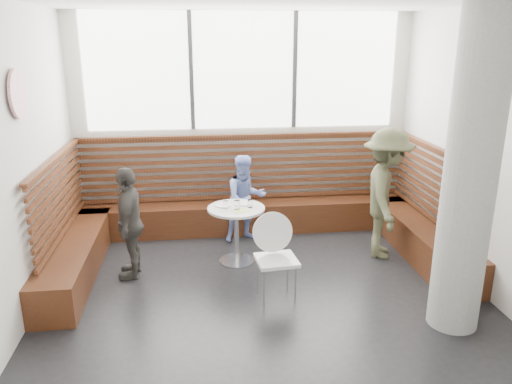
{
  "coord_description": "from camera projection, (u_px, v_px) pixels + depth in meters",
  "views": [
    {
      "loc": [
        -0.72,
        -4.87,
        2.84
      ],
      "look_at": [
        0.0,
        1.0,
        1.0
      ],
      "focal_mm": 35.0,
      "sensor_mm": 36.0,
      "label": 1
    }
  ],
  "objects": [
    {
      "name": "room",
      "position": [
        268.0,
        164.0,
        5.07
      ],
      "size": [
        5.0,
        5.0,
        3.2
      ],
      "color": "silver",
      "rests_on": "ground"
    },
    {
      "name": "booth",
      "position": [
        249.0,
        216.0,
        7.1
      ],
      "size": [
        5.0,
        2.5,
        1.44
      ],
      "color": "#3E1E0F",
      "rests_on": "ground"
    },
    {
      "name": "concrete_column",
      "position": [
        470.0,
        174.0,
        4.72
      ],
      "size": [
        0.5,
        0.5,
        3.2
      ],
      "primitive_type": "cylinder",
      "color": "gray",
      "rests_on": "ground"
    },
    {
      "name": "wall_art",
      "position": [
        18.0,
        94.0,
        4.95
      ],
      "size": [
        0.03,
        0.5,
        0.5
      ],
      "primitive_type": "cylinder",
      "rotation": [
        0.0,
        1.57,
        0.0
      ],
      "color": "white",
      "rests_on": "room"
    },
    {
      "name": "cafe_table",
      "position": [
        236.0,
        223.0,
        6.43
      ],
      "size": [
        0.74,
        0.74,
        0.76
      ],
      "color": "silver",
      "rests_on": "ground"
    },
    {
      "name": "cafe_chair",
      "position": [
        276.0,
        250.0,
        5.57
      ],
      "size": [
        0.46,
        0.45,
        0.96
      ],
      "rotation": [
        0.0,
        0.0,
        0.1
      ],
      "color": "white",
      "rests_on": "ground"
    },
    {
      "name": "adult_man",
      "position": [
        386.0,
        194.0,
        6.56
      ],
      "size": [
        0.95,
        1.27,
        1.74
      ],
      "primitive_type": "imported",
      "rotation": [
        0.0,
        0.0,
        1.27
      ],
      "color": "#4C4F35",
      "rests_on": "ground"
    },
    {
      "name": "child_back",
      "position": [
        246.0,
        199.0,
        7.14
      ],
      "size": [
        0.72,
        0.62,
        1.26
      ],
      "primitive_type": "imported",
      "rotation": [
        0.0,
        0.0,
        0.26
      ],
      "color": "#849CE6",
      "rests_on": "ground"
    },
    {
      "name": "child_left",
      "position": [
        130.0,
        223.0,
        6.03
      ],
      "size": [
        0.38,
        0.83,
        1.39
      ],
      "primitive_type": "imported",
      "rotation": [
        0.0,
        0.0,
        -1.62
      ],
      "color": "#423F3C",
      "rests_on": "ground"
    },
    {
      "name": "plate_near",
      "position": [
        223.0,
        205.0,
        6.44
      ],
      "size": [
        0.21,
        0.21,
        0.01
      ],
      "primitive_type": "cylinder",
      "color": "white",
      "rests_on": "cafe_table"
    },
    {
      "name": "plate_far",
      "position": [
        244.0,
        203.0,
        6.5
      ],
      "size": [
        0.21,
        0.21,
        0.01
      ],
      "primitive_type": "cylinder",
      "color": "white",
      "rests_on": "cafe_table"
    },
    {
      "name": "glass_left",
      "position": [
        226.0,
        205.0,
        6.31
      ],
      "size": [
        0.07,
        0.07,
        0.11
      ],
      "primitive_type": "cylinder",
      "color": "white",
      "rests_on": "cafe_table"
    },
    {
      "name": "glass_mid",
      "position": [
        237.0,
        205.0,
        6.29
      ],
      "size": [
        0.08,
        0.08,
        0.12
      ],
      "primitive_type": "cylinder",
      "color": "white",
      "rests_on": "cafe_table"
    },
    {
      "name": "glass_right",
      "position": [
        250.0,
        203.0,
        6.37
      ],
      "size": [
        0.06,
        0.06,
        0.1
      ],
      "primitive_type": "cylinder",
      "color": "white",
      "rests_on": "cafe_table"
    },
    {
      "name": "menu_card",
      "position": [
        241.0,
        211.0,
        6.24
      ],
      "size": [
        0.22,
        0.19,
        0.0
      ],
      "primitive_type": "cube",
      "rotation": [
        0.0,
        0.0,
        0.34
      ],
      "color": "#A5C64C",
      "rests_on": "cafe_table"
    }
  ]
}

